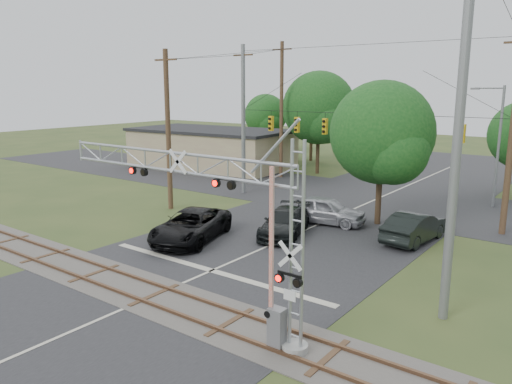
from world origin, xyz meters
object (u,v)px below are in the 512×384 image
Objects in this scene: car_dark at (285,222)px; crossing_gantry at (214,208)px; pickup_black at (191,226)px; commercial_building at (211,148)px; streetlight at (497,140)px; traffic_signal_span at (368,127)px; sedan_silver at (326,210)px.

crossing_gantry is at bearing -87.14° from car_dark.
commercial_building is (-16.75, 20.40, 1.16)m from pickup_black.
crossing_gantry is 2.19× the size of car_dark.
pickup_black is at bearing -121.83° from streetlight.
car_dark is at bearing 29.78° from pickup_black.
streetlight is (6.53, 6.83, -1.01)m from traffic_signal_span.
crossing_gantry is at bearing -98.49° from streetlight.
traffic_signal_span is 3.91× the size of sedan_silver.
car_dark is 0.61× the size of streetlight.
sedan_silver is (0.67, 3.63, 0.09)m from car_dark.
car_dark is 3.69m from sedan_silver.
traffic_signal_span is (-2.77, 18.36, 1.44)m from crossing_gantry.
traffic_signal_span is 6.40m from sedan_silver.
traffic_signal_span is at bearing 61.68° from car_dark.
car_dark is 0.29× the size of commercial_building.
traffic_signal_span is 9.51m from streetlight.
traffic_signal_span is 23.69m from commercial_building.
traffic_signal_span is at bearing -17.55° from sedan_silver.
pickup_black is 1.17× the size of car_dark.
traffic_signal_span reaches higher than commercial_building.
pickup_black reaches higher than sedan_silver.
crossing_gantry is 15.10m from sedan_silver.
pickup_black is at bearing 138.98° from crossing_gantry.
streetlight reaches higher than crossing_gantry.
crossing_gantry is 11.97m from car_dark.
car_dark is at bearing 111.16° from crossing_gantry.
commercial_building reaches higher than pickup_black.
pickup_black is (-7.71, 6.71, -3.46)m from crossing_gantry.
pickup_black is at bearing -150.50° from car_dark.
traffic_signal_span is at bearing 48.98° from pickup_black.
traffic_signal_span is 2.29× the size of streetlight.
crossing_gantry reaches higher than commercial_building.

